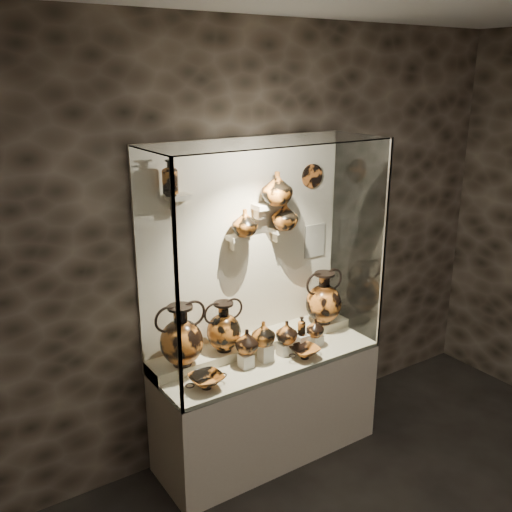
{
  "coord_description": "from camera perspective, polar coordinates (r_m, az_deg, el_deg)",
  "views": [
    {
      "loc": [
        -2.16,
        -0.94,
        2.82
      ],
      "look_at": [
        -0.04,
        2.27,
        1.59
      ],
      "focal_mm": 40.0,
      "sensor_mm": 36.0,
      "label": 1
    }
  ],
  "objects": [
    {
      "name": "wall_back",
      "position": [
        4.24,
        -1.28,
        1.01
      ],
      "size": [
        5.0,
        0.02,
        3.2
      ],
      "primitive_type": "cube",
      "color": "black",
      "rests_on": "ground"
    },
    {
      "name": "plinth",
      "position": [
        4.5,
        1.08,
        -14.81
      ],
      "size": [
        1.7,
        0.6,
        0.8
      ],
      "primitive_type": "cube",
      "color": "beige",
      "rests_on": "floor"
    },
    {
      "name": "front_tier",
      "position": [
        4.29,
        1.12,
        -10.13
      ],
      "size": [
        1.68,
        0.58,
        0.03
      ],
      "primitive_type": "cube",
      "color": "#C3B797",
      "rests_on": "plinth"
    },
    {
      "name": "rear_tier",
      "position": [
        4.4,
        -0.19,
        -8.84
      ],
      "size": [
        1.7,
        0.25,
        0.1
      ],
      "primitive_type": "cube",
      "color": "#C3B797",
      "rests_on": "plinth"
    },
    {
      "name": "back_panel",
      "position": [
        4.23,
        -1.24,
        0.99
      ],
      "size": [
        1.7,
        0.03,
        1.6
      ],
      "primitive_type": "cube",
      "color": "beige",
      "rests_on": "plinth"
    },
    {
      "name": "glass_front",
      "position": [
        3.76,
        3.75,
        -1.25
      ],
      "size": [
        1.7,
        0.01,
        1.6
      ],
      "primitive_type": "cube",
      "color": "white",
      "rests_on": "plinth"
    },
    {
      "name": "glass_left",
      "position": [
        3.59,
        -10.0,
        -2.38
      ],
      "size": [
        0.01,
        0.6,
        1.6
      ],
      "primitive_type": "cube",
      "color": "white",
      "rests_on": "plinth"
    },
    {
      "name": "glass_right",
      "position": [
        4.5,
        10.09,
        1.73
      ],
      "size": [
        0.01,
        0.6,
        1.6
      ],
      "primitive_type": "cube",
      "color": "white",
      "rests_on": "plinth"
    },
    {
      "name": "glass_top",
      "position": [
        3.81,
        1.26,
        11.36
      ],
      "size": [
        1.7,
        0.6,
        0.01
      ],
      "primitive_type": "cube",
      "color": "white",
      "rests_on": "back_panel"
    },
    {
      "name": "frame_post_left",
      "position": [
        3.35,
        -7.88,
        -3.8
      ],
      "size": [
        0.02,
        0.02,
        1.6
      ],
      "primitive_type": "cube",
      "color": "gray",
      "rests_on": "plinth"
    },
    {
      "name": "frame_post_right",
      "position": [
        4.3,
        12.67,
        0.81
      ],
      "size": [
        0.02,
        0.02,
        1.6
      ],
      "primitive_type": "cube",
      "color": "gray",
      "rests_on": "plinth"
    },
    {
      "name": "pedestal_a",
      "position": [
        4.11,
        -1.04,
        -10.39
      ],
      "size": [
        0.09,
        0.09,
        0.1
      ],
      "primitive_type": "cube",
      "color": "silver",
      "rests_on": "front_tier"
    },
    {
      "name": "pedestal_b",
      "position": [
        4.19,
        0.94,
        -9.61
      ],
      "size": [
        0.09,
        0.09,
        0.13
      ],
      "primitive_type": "cube",
      "color": "silver",
      "rests_on": "front_tier"
    },
    {
      "name": "pedestal_c",
      "position": [
        4.29,
        2.84,
        -9.26
      ],
      "size": [
        0.09,
        0.09,
        0.09
      ],
      "primitive_type": "cube",
      "color": "silver",
      "rests_on": "front_tier"
    },
    {
      "name": "pedestal_d",
      "position": [
        4.37,
        4.56,
        -8.54
      ],
      "size": [
        0.09,
        0.09,
        0.12
      ],
      "primitive_type": "cube",
      "color": "silver",
      "rests_on": "front_tier"
    },
    {
      "name": "pedestal_e",
      "position": [
        4.46,
        5.99,
        -8.31
      ],
      "size": [
        0.09,
        0.09,
        0.08
      ],
      "primitive_type": "cube",
      "color": "silver",
      "rests_on": "front_tier"
    },
    {
      "name": "bracket_ul",
      "position": [
        3.8,
        -7.74,
        5.89
      ],
      "size": [
        0.14,
        0.12,
        0.04
      ],
      "primitive_type": "cube",
      "color": "beige",
      "rests_on": "back_panel"
    },
    {
      "name": "bracket_ca",
      "position": [
        4.09,
        -1.87,
        1.86
      ],
      "size": [
        0.14,
        0.12,
        0.04
      ],
      "primitive_type": "cube",
      "color": "beige",
      "rests_on": "back_panel"
    },
    {
      "name": "bracket_cb",
      "position": [
        4.15,
        0.46,
        4.93
      ],
      "size": [
        0.1,
        0.12,
        0.04
      ],
      "primitive_type": "cube",
      "color": "beige",
      "rests_on": "back_panel"
    },
    {
      "name": "bracket_cc",
      "position": [
        4.3,
        2.45,
        2.62
      ],
      "size": [
        0.14,
        0.12,
        0.04
      ],
      "primitive_type": "cube",
      "color": "beige",
      "rests_on": "back_panel"
    },
    {
      "name": "amphora_left",
      "position": [
        3.95,
        -7.46,
        -7.86
      ],
      "size": [
        0.45,
        0.45,
        0.44
      ],
      "primitive_type": null,
      "rotation": [
        0.0,
        0.0,
        0.34
      ],
      "color": "orange",
      "rests_on": "rear_tier"
    },
    {
      "name": "amphora_mid",
      "position": [
        4.14,
        -3.26,
        -7.04
      ],
      "size": [
        0.34,
        0.34,
        0.38
      ],
      "primitive_type": null,
      "rotation": [
        0.0,
        0.0,
        0.13
      ],
      "color": "#C36822",
      "rests_on": "rear_tier"
    },
    {
      "name": "amphora_right",
      "position": [
        4.6,
        6.77,
        -4.15
      ],
      "size": [
        0.43,
        0.43,
        0.43
      ],
      "primitive_type": null,
      "rotation": [
        0.0,
        0.0,
        -0.29
      ],
      "color": "orange",
      "rests_on": "rear_tier"
    },
    {
      "name": "jug_a",
      "position": [
        4.07,
        -0.93,
        -8.52
      ],
      "size": [
        0.21,
        0.21,
        0.18
      ],
      "primitive_type": "imported",
      "rotation": [
        0.0,
        0.0,
        -0.26
      ],
      "color": "orange",
      "rests_on": "pedestal_a"
    },
    {
      "name": "jug_b",
      "position": [
        4.11,
        0.72,
        -7.74
      ],
      "size": [
        0.17,
        0.17,
        0.18
      ],
      "primitive_type": "imported",
      "rotation": [
        0.0,
        0.0,
        0.01
      ],
      "color": "#C36822",
      "rests_on": "pedestal_b"
    },
    {
      "name": "jug_c",
      "position": [
        4.24,
        3.06,
        -7.6
      ],
      "size": [
        0.21,
        0.21,
        0.17
      ],
      "primitive_type": "imported",
      "rotation": [
        0.0,
        0.0,
        0.37
      ],
      "color": "orange",
      "rests_on": "pedestal_c"
    },
    {
      "name": "jug_e",
      "position": [
        4.38,
        5.91,
        -7.15
      ],
      "size": [
        0.18,
        0.18,
        0.14
      ],
      "primitive_type": "imported",
      "rotation": [
        0.0,
        0.0,
        -0.42
      ],
      "color": "orange",
      "rests_on": "pedestal_e"
    },
    {
      "name": "lekythos_small",
      "position": [
        4.3,
        4.56,
        -6.89
      ],
      "size": [
        0.09,
        0.09,
        0.16
      ],
      "primitive_type": null,
      "rotation": [
        0.0,
        0.0,
        -0.37
      ],
      "color": "#C36822",
      "rests_on": "pedestal_d"
    },
    {
      "name": "kylix_left",
      "position": [
        3.87,
        -5.01,
        -12.26
      ],
      "size": [
        0.31,
        0.27,
        0.12
      ],
      "primitive_type": null,
      "rotation": [
        0.0,
        0.0,
        0.1
      ],
      "color": "#C36822",
      "rests_on": "front_tier"
    },
    {
      "name": "kylix_right",
      "position": [
        4.24,
        4.88,
        -9.49
      ],
      "size": [
        0.3,
        0.27,
        0.11
      ],
      "primitive_type": null,
      "rotation": [
        0.0,
        0.0,
        -0.18
      ],
      "color": "orange",
      "rests_on": "front_tier"
    },
    {
      "name": "lekythos_tall",
      "position": [
        3.73,
        -8.58,
        7.97
      ],
      "size": [
        0.13,
        0.13,
        0.26
      ],
      "primitive_type": null,
      "rotation": [
        0.0,
        0.0,
        0.28
      ],
      "color": "orange",
      "rests_on": "bracket_ul"
    },
    {
      "name": "ovoid_vase_a",
      "position": [
        4.05,
        -1.15,
        3.36
      ],
      "size": [
        0.2,
        0.2,
        0.19
      ],
      "primitive_type": "imported",
      "rotation": [
        0.0,
        0.0,
        0.09
      ],
      "color": "#C36822",
      "rests_on": "bracket_ca"
    },
    {
      "name": "ovoid_vase_b",
      "position": [
        4.12,
        2.1,
        6.79
      ],
      "size": [
        0.25,
        0.25,
        0.24
      ],
      "primitive_type": "imported",
      "rotation": [
        0.0,
        0.0,
        0.12
      ],
      "color": "#C36822",
      "rests_on": "bracket_cb"
    },
    {
      "name": "ovoid_vase_c",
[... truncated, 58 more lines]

